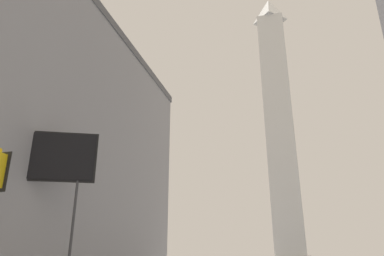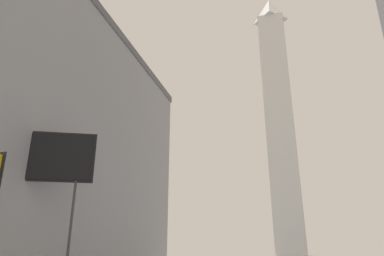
{
  "view_description": "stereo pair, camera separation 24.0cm",
  "coord_description": "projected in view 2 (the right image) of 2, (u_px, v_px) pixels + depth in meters",
  "views": [
    {
      "loc": [
        1.99,
        -0.75,
        1.67
      ],
      "look_at": [
        -12.58,
        52.21,
        22.85
      ],
      "focal_mm": 35.0,
      "sensor_mm": 36.0,
      "label": 1
    },
    {
      "loc": [
        2.22,
        -0.68,
        1.67
      ],
      "look_at": [
        -12.58,
        52.21,
        22.85
      ],
      "focal_mm": 35.0,
      "sensor_mm": 36.0,
      "label": 2
    }
  ],
  "objects": [
    {
      "name": "obelisk",
      "position": [
        280.0,
        125.0,
        94.64
      ],
      "size": [
        8.58,
        8.58,
        75.51
      ],
      "color": "silver",
      "rests_on": "ground_plane"
    },
    {
      "name": "billboard_sign",
      "position": [
        43.0,
        160.0,
        25.53
      ],
      "size": [
        6.35,
        2.97,
        10.86
      ],
      "color": "#3F3F42",
      "rests_on": "ground_plane"
    }
  ]
}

